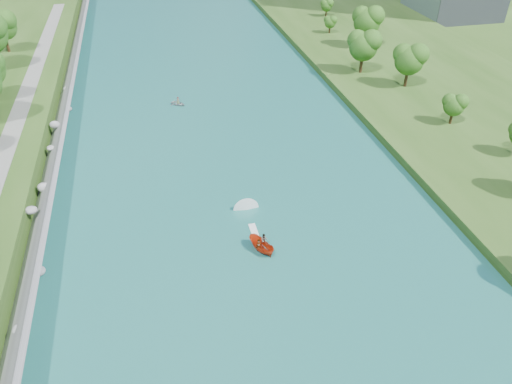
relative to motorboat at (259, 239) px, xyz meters
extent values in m
plane|color=#2D5119|center=(-1.09, -3.71, -0.81)|extent=(260.00, 260.00, 0.00)
cube|color=#1B6166|center=(-1.09, 16.29, -0.76)|extent=(55.00, 240.00, 0.10)
cube|color=#2D5119|center=(48.41, 16.29, -0.06)|extent=(44.00, 240.00, 1.50)
cube|color=slate|center=(-26.94, 16.29, 0.99)|extent=(3.54, 236.00, 4.05)
ellipsoid|color=gray|center=(-26.86, -9.61, 1.11)|extent=(1.18, 1.43, 0.90)
ellipsoid|color=gray|center=(-26.36, 0.32, -0.22)|extent=(1.45, 1.49, 1.02)
ellipsoid|color=gray|center=(-28.04, 10.08, 1.92)|extent=(1.67, 1.39, 1.00)
ellipsoid|color=gray|center=(-27.40, 16.74, 1.02)|extent=(1.84, 1.49, 1.41)
ellipsoid|color=gray|center=(-27.60, 28.12, 1.23)|extent=(1.14, 1.33, 0.66)
ellipsoid|color=gray|center=(-27.49, 35.38, 1.79)|extent=(1.66, 1.42, 1.30)
ellipsoid|color=gray|center=(-26.35, 45.52, 0.00)|extent=(1.34, 1.57, 0.83)
ellipsoid|color=gray|center=(-27.06, 53.89, 0.63)|extent=(1.52, 1.80, 1.15)
ellipsoid|color=#245316|center=(-40.82, 74.34, 8.22)|extent=(6.64, 6.64, 11.07)
ellipsoid|color=#245316|center=(40.07, 22.43, 3.96)|extent=(3.93, 3.93, 6.55)
ellipsoid|color=#245316|center=(40.22, 39.80, 5.88)|extent=(6.23, 6.23, 10.38)
ellipsoid|color=#245316|center=(34.39, 49.10, 6.10)|extent=(6.49, 6.49, 10.82)
ellipsoid|color=#245316|center=(42.12, 64.99, 6.44)|extent=(6.90, 6.90, 11.51)
ellipsoid|color=#245316|center=(37.58, 77.44, 3.33)|extent=(3.17, 3.17, 5.28)
ellipsoid|color=#245316|center=(42.21, 93.02, 3.56)|extent=(3.45, 3.45, 5.75)
imported|color=red|center=(-0.02, -1.45, 0.10)|extent=(3.34, 4.46, 1.62)
imported|color=#66605B|center=(-0.42, -1.85, 0.50)|extent=(0.71, 0.55, 1.73)
imported|color=#66605B|center=(0.48, -0.95, 0.50)|extent=(0.95, 0.80, 1.73)
cube|color=white|center=(-0.02, 1.55, -0.68)|extent=(0.90, 5.00, 0.06)
imported|color=#93959B|center=(-5.71, 44.27, -0.39)|extent=(3.78, 3.76, 0.64)
imported|color=#66605B|center=(-5.71, 44.27, 0.22)|extent=(0.74, 0.55, 1.37)
camera|label=1|loc=(-11.32, -47.26, 40.41)|focal=35.00mm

